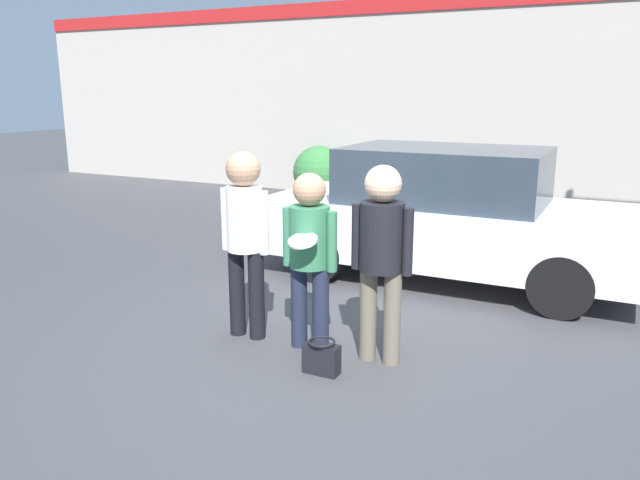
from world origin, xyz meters
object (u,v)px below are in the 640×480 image
object	(u,v)px
parked_car_near	(448,215)
handbag	(322,357)
person_right	(382,247)
shrub	(319,172)
person_middle_with_frisbee	(310,247)
person_left	(245,228)

from	to	relation	value
parked_car_near	handbag	xyz separation A→B (m)	(-0.19, -3.08, -0.66)
person_right	parked_car_near	world-z (taller)	person_right
shrub	handbag	world-z (taller)	shrub
person_middle_with_frisbee	parked_car_near	bearing A→B (deg)	79.03
person_left	person_middle_with_frisbee	distance (m)	0.68
person_right	shrub	xyz separation A→B (m)	(-4.25, 7.27, -0.46)
person_left	parked_car_near	distance (m)	2.94
person_left	shrub	distance (m)	7.88
shrub	handbag	xyz separation A→B (m)	(3.91, -7.72, -0.42)
person_left	person_right	distance (m)	1.33
person_left	shrub	bearing A→B (deg)	111.77
person_left	handbag	xyz separation A→B (m)	(1.00, -0.41, -0.92)
person_middle_with_frisbee	parked_car_near	xyz separation A→B (m)	(0.52, 2.66, -0.15)
person_middle_with_frisbee	shrub	size ratio (longest dim) A/B	1.43
person_middle_with_frisbee	shrub	xyz separation A→B (m)	(-3.59, 7.29, -0.39)
shrub	person_left	bearing A→B (deg)	-68.23
person_left	handbag	bearing A→B (deg)	-22.39
person_middle_with_frisbee	shrub	bearing A→B (deg)	116.17
person_middle_with_frisbee	person_right	bearing A→B (deg)	2.29
shrub	handbag	size ratio (longest dim) A/B	3.74
shrub	parked_car_near	bearing A→B (deg)	-48.47
person_middle_with_frisbee	handbag	world-z (taller)	person_middle_with_frisbee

